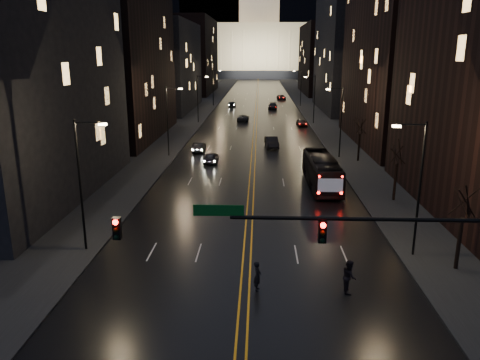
# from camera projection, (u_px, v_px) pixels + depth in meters

# --- Properties ---
(ground) EXTENTS (900.00, 900.00, 0.00)m
(ground) POSITION_uv_depth(u_px,v_px,m) (242.00, 342.00, 21.85)
(ground) COLOR black
(ground) RESTS_ON ground
(road) EXTENTS (20.00, 320.00, 0.02)m
(road) POSITION_uv_depth(u_px,v_px,m) (257.00, 96.00, 147.15)
(road) COLOR black
(road) RESTS_ON ground
(sidewalk_left) EXTENTS (8.00, 320.00, 0.16)m
(sidewalk_left) POSITION_uv_depth(u_px,v_px,m) (213.00, 95.00, 147.69)
(sidewalk_left) COLOR black
(sidewalk_left) RESTS_ON ground
(sidewalk_right) EXTENTS (8.00, 320.00, 0.16)m
(sidewalk_right) POSITION_uv_depth(u_px,v_px,m) (302.00, 95.00, 146.57)
(sidewalk_right) COLOR black
(sidewalk_right) RESTS_ON ground
(center_line) EXTENTS (0.62, 320.00, 0.01)m
(center_line) POSITION_uv_depth(u_px,v_px,m) (257.00, 95.00, 147.14)
(center_line) COLOR orange
(center_line) RESTS_ON road
(building_left_near) EXTENTS (12.00, 28.00, 22.00)m
(building_left_near) POSITION_uv_depth(u_px,v_px,m) (12.00, 77.00, 40.99)
(building_left_near) COLOR black
(building_left_near) RESTS_ON ground
(building_left_mid) EXTENTS (12.00, 30.00, 28.00)m
(building_left_mid) POSITION_uv_depth(u_px,v_px,m) (117.00, 46.00, 71.05)
(building_left_mid) COLOR black
(building_left_mid) RESTS_ON ground
(building_left_far) EXTENTS (12.00, 34.00, 20.00)m
(building_left_far) POSITION_uv_depth(u_px,v_px,m) (167.00, 66.00, 108.73)
(building_left_far) COLOR black
(building_left_far) RESTS_ON ground
(building_left_dist) EXTENTS (12.00, 40.00, 24.00)m
(building_left_dist) POSITION_uv_depth(u_px,v_px,m) (194.00, 56.00, 154.46)
(building_left_dist) COLOR black
(building_left_dist) RESTS_ON ground
(building_right_tall) EXTENTS (12.00, 30.00, 38.00)m
(building_right_tall) POSITION_uv_depth(u_px,v_px,m) (408.00, 8.00, 64.20)
(building_right_tall) COLOR black
(building_right_tall) RESTS_ON ground
(building_right_mid) EXTENTS (12.00, 34.00, 26.00)m
(building_right_mid) POSITION_uv_depth(u_px,v_px,m) (349.00, 53.00, 106.26)
(building_right_mid) COLOR black
(building_right_mid) RESTS_ON ground
(building_right_dist) EXTENTS (12.00, 40.00, 22.00)m
(building_right_dist) POSITION_uv_depth(u_px,v_px,m) (322.00, 59.00, 153.05)
(building_right_dist) COLOR black
(building_right_dist) RESTS_ON ground
(capitol) EXTENTS (90.00, 50.00, 58.50)m
(capitol) POSITION_uv_depth(u_px,v_px,m) (259.00, 45.00, 258.29)
(capitol) COLOR black
(capitol) RESTS_ON ground
(traffic_signal) EXTENTS (17.29, 0.45, 7.00)m
(traffic_signal) POSITION_uv_depth(u_px,v_px,m) (378.00, 243.00, 20.26)
(traffic_signal) COLOR black
(traffic_signal) RESTS_ON ground
(streetlamp_right_near) EXTENTS (2.13, 0.25, 9.00)m
(streetlamp_right_near) POSITION_uv_depth(u_px,v_px,m) (417.00, 183.00, 29.72)
(streetlamp_right_near) COLOR black
(streetlamp_right_near) RESTS_ON ground
(streetlamp_left_near) EXTENTS (2.13, 0.25, 9.00)m
(streetlamp_left_near) POSITION_uv_depth(u_px,v_px,m) (83.00, 179.00, 30.58)
(streetlamp_left_near) COLOR black
(streetlamp_left_near) RESTS_ON ground
(streetlamp_right_mid) EXTENTS (2.13, 0.25, 9.00)m
(streetlamp_right_mid) POSITION_uv_depth(u_px,v_px,m) (340.00, 119.00, 58.63)
(streetlamp_right_mid) COLOR black
(streetlamp_right_mid) RESTS_ON ground
(streetlamp_left_mid) EXTENTS (2.13, 0.25, 9.00)m
(streetlamp_left_mid) POSITION_uv_depth(u_px,v_px,m) (169.00, 118.00, 59.49)
(streetlamp_left_mid) COLOR black
(streetlamp_left_mid) RESTS_ON ground
(streetlamp_right_far) EXTENTS (2.13, 0.25, 9.00)m
(streetlamp_right_far) POSITION_uv_depth(u_px,v_px,m) (313.00, 97.00, 87.55)
(streetlamp_right_far) COLOR black
(streetlamp_right_far) RESTS_ON ground
(streetlamp_left_far) EXTENTS (2.13, 0.25, 9.00)m
(streetlamp_left_far) POSITION_uv_depth(u_px,v_px,m) (199.00, 96.00, 88.41)
(streetlamp_left_far) COLOR black
(streetlamp_left_far) RESTS_ON ground
(streetlamp_right_dist) EXTENTS (2.13, 0.25, 9.00)m
(streetlamp_right_dist) POSITION_uv_depth(u_px,v_px,m) (300.00, 86.00, 116.46)
(streetlamp_right_dist) COLOR black
(streetlamp_right_dist) RESTS_ON ground
(streetlamp_left_dist) EXTENTS (2.13, 0.25, 9.00)m
(streetlamp_left_dist) POSITION_uv_depth(u_px,v_px,m) (214.00, 86.00, 117.33)
(streetlamp_left_dist) COLOR black
(streetlamp_left_dist) RESTS_ON ground
(tree_right_near) EXTENTS (2.40, 2.40, 6.65)m
(tree_right_near) POSITION_uv_depth(u_px,v_px,m) (464.00, 201.00, 27.85)
(tree_right_near) COLOR black
(tree_right_near) RESTS_ON ground
(tree_right_mid) EXTENTS (2.40, 2.40, 6.65)m
(tree_right_mid) POSITION_uv_depth(u_px,v_px,m) (398.00, 153.00, 41.34)
(tree_right_mid) COLOR black
(tree_right_mid) RESTS_ON ground
(tree_right_far) EXTENTS (2.40, 2.40, 6.65)m
(tree_right_far) POSITION_uv_depth(u_px,v_px,m) (360.00, 125.00, 56.76)
(tree_right_far) COLOR black
(tree_right_far) RESTS_ON ground
(bus) EXTENTS (2.89, 11.26, 3.12)m
(bus) POSITION_uv_depth(u_px,v_px,m) (322.00, 171.00, 46.97)
(bus) COLOR black
(bus) RESTS_ON ground
(oncoming_car_a) EXTENTS (1.68, 4.14, 1.41)m
(oncoming_car_a) POSITION_uv_depth(u_px,v_px,m) (211.00, 157.00, 57.18)
(oncoming_car_a) COLOR black
(oncoming_car_a) RESTS_ON ground
(oncoming_car_b) EXTENTS (1.50, 4.07, 1.33)m
(oncoming_car_b) POSITION_uv_depth(u_px,v_px,m) (199.00, 147.00, 63.62)
(oncoming_car_b) COLOR black
(oncoming_car_b) RESTS_ON ground
(oncoming_car_c) EXTENTS (2.26, 4.68, 1.28)m
(oncoming_car_c) POSITION_uv_depth(u_px,v_px,m) (243.00, 118.00, 92.23)
(oncoming_car_c) COLOR black
(oncoming_car_c) RESTS_ON ground
(oncoming_car_d) EXTENTS (2.20, 4.67, 1.32)m
(oncoming_car_d) POSITION_uv_depth(u_px,v_px,m) (232.00, 104.00, 116.48)
(oncoming_car_d) COLOR black
(oncoming_car_d) RESTS_ON ground
(receding_car_a) EXTENTS (2.09, 4.91, 1.58)m
(receding_car_a) POSITION_uv_depth(u_px,v_px,m) (272.00, 142.00, 66.30)
(receding_car_a) COLOR black
(receding_car_a) RESTS_ON ground
(receding_car_b) EXTENTS (1.97, 4.22, 1.40)m
(receding_car_b) POSITION_uv_depth(u_px,v_px,m) (302.00, 123.00, 85.61)
(receding_car_b) COLOR black
(receding_car_b) RESTS_ON ground
(receding_car_c) EXTENTS (2.38, 5.26, 1.49)m
(receding_car_c) POSITION_uv_depth(u_px,v_px,m) (273.00, 106.00, 111.26)
(receding_car_c) COLOR black
(receding_car_c) RESTS_ON ground
(receding_car_d) EXTENTS (2.59, 4.99, 1.34)m
(receding_car_d) POSITION_uv_depth(u_px,v_px,m) (281.00, 97.00, 134.45)
(receding_car_d) COLOR black
(receding_car_d) RESTS_ON ground
(pedestrian_a) EXTENTS (0.49, 0.68, 1.76)m
(pedestrian_a) POSITION_uv_depth(u_px,v_px,m) (257.00, 276.00, 26.41)
(pedestrian_a) COLOR black
(pedestrian_a) RESTS_ON ground
(pedestrian_b) EXTENTS (0.55, 0.96, 1.94)m
(pedestrian_b) POSITION_uv_depth(u_px,v_px,m) (349.00, 276.00, 26.18)
(pedestrian_b) COLOR black
(pedestrian_b) RESTS_ON ground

